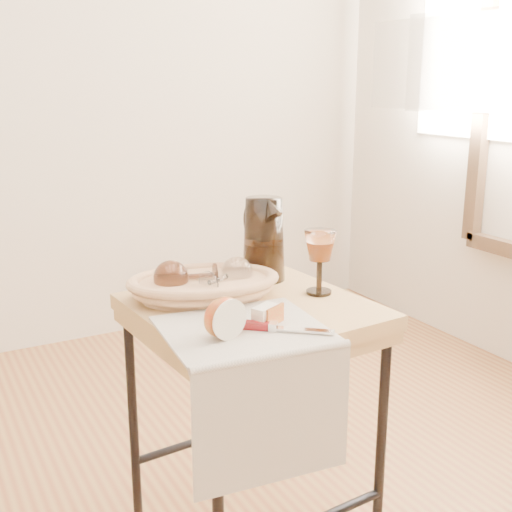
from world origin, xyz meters
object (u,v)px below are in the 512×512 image
table_knife (277,327)px  pitcher (264,239)px  bread_basket (204,287)px  goblet_lying_a (190,276)px  tea_towel (244,330)px  goblet_lying_b (225,277)px  apple_half (223,317)px  side_table (252,427)px  wine_goblet (320,262)px

table_knife → pitcher: bearing=104.3°
bread_basket → goblet_lying_a: size_ratio=2.36×
bread_basket → pitcher: 0.22m
tea_towel → goblet_lying_a: size_ratio=2.40×
tea_towel → goblet_lying_b: (0.06, 0.22, 0.05)m
goblet_lying_a → tea_towel: bearing=107.5°
goblet_lying_b → apple_half: same height
goblet_lying_a → side_table: bearing=149.7°
goblet_lying_b → apple_half: bearing=-142.0°
apple_half → wine_goblet: bearing=11.0°
pitcher → wine_goblet: bearing=-80.4°
side_table → apple_half: bearing=-133.8°
tea_towel → table_knife: (0.05, -0.04, 0.01)m
apple_half → table_knife: (0.11, -0.02, -0.03)m
wine_goblet → apple_half: (-0.33, -0.15, -0.03)m
side_table → goblet_lying_b: (-0.03, 0.07, 0.37)m
pitcher → wine_goblet: size_ratio=1.60×
goblet_lying_b → pitcher: pitcher is taller
tea_towel → table_knife: size_ratio=1.53×
tea_towel → goblet_lying_b: bearing=79.2°
table_knife → tea_towel: bearing=-177.4°
side_table → table_knife: 0.38m
bread_basket → pitcher: pitcher is taller
bread_basket → pitcher: bearing=32.0°
side_table → table_knife: (-0.04, -0.18, 0.33)m
apple_half → tea_towel: bearing=3.3°
goblet_lying_a → pitcher: (0.23, 0.05, 0.05)m
bread_basket → apple_half: bearing=-91.9°
pitcher → goblet_lying_b: bearing=-161.3°
side_table → tea_towel: tea_towel is taller
tea_towel → apple_half: 0.07m
apple_half → goblet_lying_b: bearing=49.7°
goblet_lying_b → pitcher: size_ratio=0.50×
tea_towel → bread_basket: bearing=91.6°
side_table → pitcher: size_ratio=2.50×
tea_towel → wine_goblet: (0.28, 0.13, 0.08)m
pitcher → apple_half: pitcher is taller
tea_towel → apple_half: (-0.06, -0.02, 0.04)m
side_table → tea_towel: (-0.10, -0.14, 0.32)m
goblet_lying_a → pitcher: pitcher is taller
goblet_lying_b → apple_half: size_ratio=1.40×
side_table → bread_basket: bearing=130.2°
table_knife → bread_basket: bearing=137.5°
side_table → goblet_lying_b: bearing=113.0°
wine_goblet → apple_half: bearing=-156.0°
goblet_lying_b → pitcher: bearing=3.9°
tea_towel → goblet_lying_b: goblet_lying_b is taller
tea_towel → goblet_lying_b: size_ratio=2.59×
tea_towel → apple_half: size_ratio=3.63×
wine_goblet → table_knife: wine_goblet is taller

